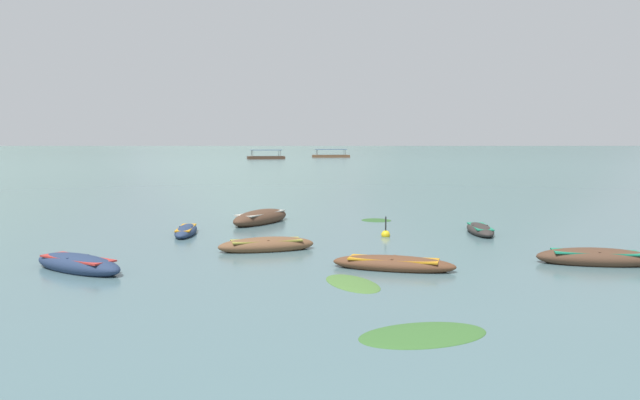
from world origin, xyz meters
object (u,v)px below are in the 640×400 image
at_px(rowboat_1, 480,230).
at_px(mooring_buoy, 386,234).
at_px(rowboat_4, 78,264).
at_px(rowboat_3, 186,231).
at_px(ferry_1, 331,156).
at_px(rowboat_5, 261,218).
at_px(ferry_0, 266,157).
at_px(rowboat_2, 596,258).
at_px(rowboat_0, 393,264).
at_px(rowboat_6, 266,245).

bearing_deg(rowboat_1, mooring_buoy, -171.22).
bearing_deg(rowboat_4, rowboat_3, 73.22).
bearing_deg(ferry_1, rowboat_4, -98.07).
xyz_separation_m(rowboat_5, mooring_buoy, (5.46, -4.83, -0.17)).
bearing_deg(ferry_0, rowboat_3, -90.56).
xyz_separation_m(rowboat_2, ferry_1, (4.94, 153.23, 0.23)).
height_order(rowboat_4, mooring_buoy, mooring_buoy).
xyz_separation_m(rowboat_1, rowboat_4, (-15.26, -6.88, 0.05)).
relative_size(rowboat_0, rowboat_2, 1.02).
xyz_separation_m(rowboat_6, ferry_1, (15.86, 149.87, 0.25)).
height_order(rowboat_3, rowboat_6, rowboat_6).
relative_size(rowboat_5, mooring_buoy, 4.54).
relative_size(rowboat_2, rowboat_4, 1.07).
bearing_deg(rowboat_2, ferry_0, 95.55).
bearing_deg(rowboat_6, rowboat_4, -151.24).
xyz_separation_m(rowboat_4, ferry_1, (21.71, 153.08, 0.24)).
distance_m(rowboat_1, rowboat_5, 10.67).
xyz_separation_m(rowboat_1, rowboat_5, (-9.83, 4.16, 0.10)).
xyz_separation_m(rowboat_2, rowboat_3, (-14.52, 7.61, -0.06)).
bearing_deg(rowboat_3, rowboat_4, -106.78).
bearing_deg(rowboat_2, rowboat_6, 162.89).
bearing_deg(rowboat_3, ferry_0, 89.44).
bearing_deg(mooring_buoy, rowboat_0, -98.23).
bearing_deg(rowboat_0, rowboat_6, 137.71).
bearing_deg(rowboat_4, rowboat_6, 28.76).
height_order(rowboat_2, rowboat_3, rowboat_2).
distance_m(ferry_1, mooring_buoy, 147.27).
relative_size(rowboat_3, ferry_0, 0.33).
distance_m(rowboat_1, ferry_1, 146.34).
height_order(rowboat_0, ferry_0, ferry_0).
distance_m(rowboat_6, ferry_0, 133.18).
height_order(rowboat_0, rowboat_1, rowboat_0).
height_order(rowboat_3, ferry_0, ferry_0).
bearing_deg(rowboat_3, rowboat_0, -46.04).
xyz_separation_m(rowboat_1, rowboat_6, (-9.41, -3.68, 0.04)).
distance_m(ferry_0, ferry_1, 24.71).
relative_size(rowboat_1, rowboat_2, 0.88).
relative_size(rowboat_1, ferry_0, 0.35).
height_order(ferry_0, mooring_buoy, ferry_0).
bearing_deg(ferry_0, rowboat_0, -87.32).
bearing_deg(rowboat_6, rowboat_2, -17.11).
distance_m(rowboat_2, rowboat_5, 15.94).
distance_m(rowboat_0, ferry_0, 137.01).
relative_size(rowboat_3, ferry_1, 0.31).
relative_size(rowboat_2, ferry_0, 0.40).
bearing_deg(rowboat_2, rowboat_1, 102.11).
relative_size(rowboat_2, rowboat_5, 0.90).
bearing_deg(rowboat_4, ferry_0, 88.53).
distance_m(rowboat_2, rowboat_3, 16.39).
height_order(rowboat_2, ferry_1, ferry_1).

